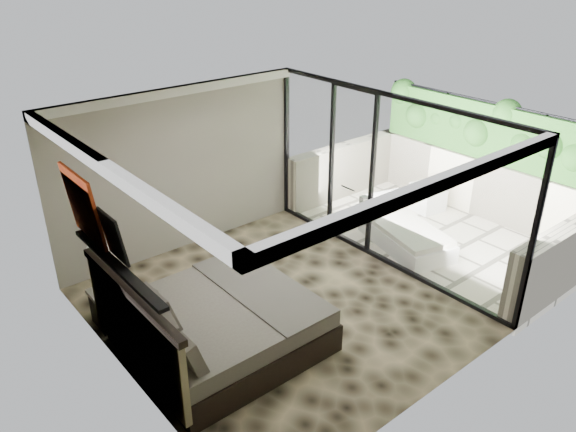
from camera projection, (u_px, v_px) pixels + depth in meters
floor at (275, 308)px, 8.16m from camera, size 5.00×5.00×0.00m
ceiling at (273, 122)px, 6.95m from camera, size 4.50×5.00×0.02m
back_wall at (181, 171)px, 9.28m from camera, size 4.50×0.02×2.80m
left_wall at (117, 279)px, 6.27m from camera, size 0.02×5.00×2.80m
glass_wall at (386, 182)px, 8.84m from camera, size 0.08×5.00×2.80m
terrace_slab at (435, 235)px, 10.34m from camera, size 3.00×5.00×0.12m
parapet_far at (481, 187)px, 10.85m from camera, size 0.30×5.00×1.10m
foliage_hedge at (490, 132)px, 10.37m from camera, size 0.36×4.60×1.10m
picture_ledge at (117, 266)px, 6.33m from camera, size 0.12×2.20×0.05m
bed at (214, 325)px, 7.20m from camera, size 2.34×2.26×1.30m
nightstand at (112, 307)px, 7.76m from camera, size 0.59×0.59×0.50m
table_lamp at (103, 263)px, 7.49m from camera, size 0.36×0.36×0.67m
abstract_canvas at (83, 206)px, 6.66m from camera, size 0.13×0.90×0.90m
framed_print at (113, 237)px, 6.28m from camera, size 0.11×0.50×0.60m
ottoman at (428, 197)px, 11.09m from camera, size 0.62×0.62×0.54m
lounger at (404, 234)px, 9.81m from camera, size 1.30×1.93×0.69m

